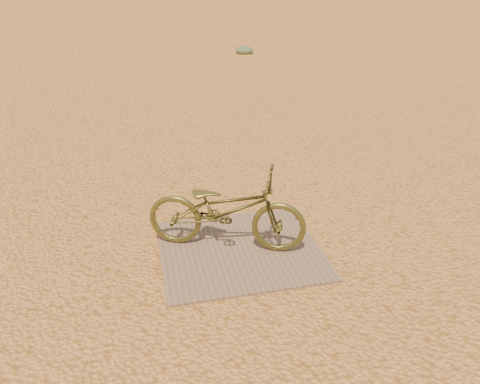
{
  "coord_description": "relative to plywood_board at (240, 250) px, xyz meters",
  "views": [
    {
      "loc": [
        -0.59,
        -3.58,
        2.34
      ],
      "look_at": [
        0.23,
        -0.03,
        0.6
      ],
      "focal_mm": 35.0,
      "sensor_mm": 36.0,
      "label": 1
    }
  ],
  "objects": [
    {
      "name": "ground",
      "position": [
        -0.23,
        0.03,
        -0.01
      ],
      "size": [
        120.0,
        120.0,
        0.0
      ],
      "primitive_type": "plane",
      "color": "tan",
      "rests_on": "ground"
    },
    {
      "name": "plywood_board",
      "position": [
        0.0,
        0.0,
        0.0
      ],
      "size": [
        1.45,
        1.32,
        0.02
      ],
      "primitive_type": "cube",
      "color": "brown",
      "rests_on": "ground"
    },
    {
      "name": "bicycle",
      "position": [
        -0.11,
        0.08,
        0.39
      ],
      "size": [
        1.52,
        0.99,
        0.75
      ],
      "primitive_type": "imported",
      "rotation": [
        0.0,
        0.0,
        1.2
      ],
      "color": "#4F4E23",
      "rests_on": "plywood_board"
    },
    {
      "name": "kale_b",
      "position": [
        2.6,
        10.73,
        -0.01
      ],
      "size": [
        0.52,
        0.52,
        0.29
      ],
      "primitive_type": "ellipsoid",
      "color": "#546F4D",
      "rests_on": "ground"
    }
  ]
}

